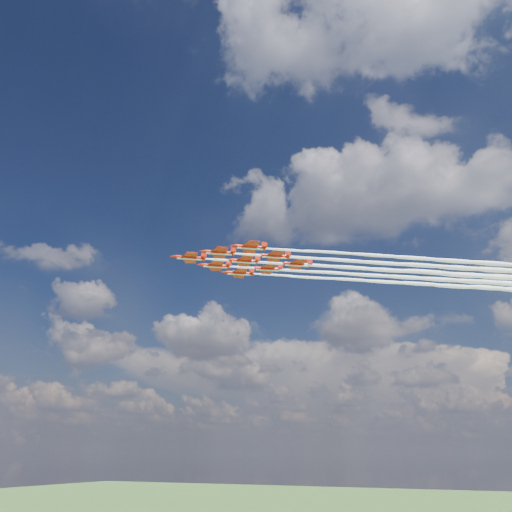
# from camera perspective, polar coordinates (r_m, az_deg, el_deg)

# --- Properties ---
(jet_lead) EXTENTS (96.47, 66.92, 3.02)m
(jet_lead) POSITION_cam_1_polar(r_m,az_deg,el_deg) (178.22, 9.90, -1.26)
(jet_lead) COLOR red
(jet_row2_port) EXTENTS (96.47, 66.92, 3.02)m
(jet_row2_port) POSITION_cam_1_polar(r_m,az_deg,el_deg) (176.08, 13.41, -0.73)
(jet_row2_port) COLOR red
(jet_row2_starb) EXTENTS (96.47, 66.92, 3.02)m
(jet_row2_starb) POSITION_cam_1_polar(r_m,az_deg,el_deg) (186.89, 11.96, -2.08)
(jet_row2_starb) COLOR red
(jet_row3_port) EXTENTS (96.47, 66.92, 3.02)m
(jet_row3_port) POSITION_cam_1_polar(r_m,az_deg,el_deg) (174.62, 16.98, -0.18)
(jet_row3_port) COLOR red
(jet_row3_centre) EXTENTS (96.47, 66.92, 3.02)m
(jet_row3_centre) POSITION_cam_1_polar(r_m,az_deg,el_deg) (185.10, 15.31, -1.58)
(jet_row3_centre) COLOR red
(jet_row3_starb) EXTENTS (96.47, 66.92, 3.02)m
(jet_row3_starb) POSITION_cam_1_polar(r_m,az_deg,el_deg) (195.82, 13.82, -2.82)
(jet_row3_starb) COLOR red
(jet_row4_port) EXTENTS (96.47, 66.92, 3.02)m
(jet_row4_port) POSITION_cam_1_polar(r_m,az_deg,el_deg) (183.97, 18.73, -1.06)
(jet_row4_port) COLOR red
(jet_row4_starb) EXTENTS (96.47, 66.92, 3.02)m
(jet_row4_starb) POSITION_cam_1_polar(r_m,az_deg,el_deg) (194.35, 17.04, -2.34)
(jet_row4_starb) COLOR red
(jet_tail) EXTENTS (96.47, 66.92, 3.02)m
(jet_tail) POSITION_cam_1_polar(r_m,az_deg,el_deg) (193.51, 20.30, -1.85)
(jet_tail) COLOR red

